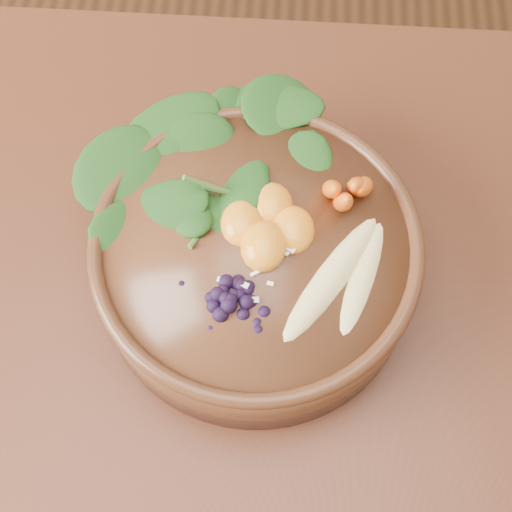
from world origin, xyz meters
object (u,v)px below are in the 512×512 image
stoneware_bowl (256,261)px  blueberry_pile (226,291)px  kale_heap (241,156)px  carrot_cluster (353,171)px  dining_table (94,459)px  banana_halves (349,270)px  mandarin_cluster (268,217)px

stoneware_bowl → blueberry_pile: bearing=-110.0°
kale_heap → carrot_cluster: 0.09m
kale_heap → blueberry_pile: kale_heap is taller
blueberry_pile → dining_table: bearing=-141.4°
stoneware_bowl → banana_halves: (0.07, -0.03, 0.05)m
carrot_cluster → dining_table: bearing=-114.3°
dining_table → mandarin_cluster: 0.28m
stoneware_bowl → mandarin_cluster: mandarin_cluster is taller
mandarin_cluster → carrot_cluster: bearing=27.3°
carrot_cluster → mandarin_cluster: (-0.06, -0.03, -0.02)m
kale_heap → carrot_cluster: bearing=-12.3°
kale_heap → banana_halves: size_ratio=1.25×
kale_heap → banana_halves: bearing=-46.4°
carrot_cluster → blueberry_pile: size_ratio=0.60×
carrot_cluster → stoneware_bowl: bearing=-123.7°
carrot_cluster → banana_halves: 0.08m
kale_heap → carrot_cluster: size_ratio=2.37×
carrot_cluster → mandarin_cluster: bearing=-129.8°
kale_heap → mandarin_cluster: size_ratio=2.07×
dining_table → blueberry_pile: 0.24m
banana_halves → blueberry_pile: (-0.09, -0.03, 0.01)m
banana_halves → mandarin_cluster: (-0.06, 0.04, 0.00)m
kale_heap → blueberry_pile: size_ratio=1.42×
carrot_cluster → mandarin_cluster: carrot_cluster is taller
kale_heap → mandarin_cluster: (0.02, -0.05, -0.01)m
kale_heap → dining_table: bearing=-119.7°
stoneware_bowl → mandarin_cluster: (0.01, 0.01, 0.05)m
dining_table → blueberry_pile: blueberry_pile is taller
banana_halves → mandarin_cluster: bearing=170.3°
mandarin_cluster → stoneware_bowl: bearing=-119.2°
dining_table → kale_heap: bearing=60.3°
kale_heap → stoneware_bowl: bearing=-76.0°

